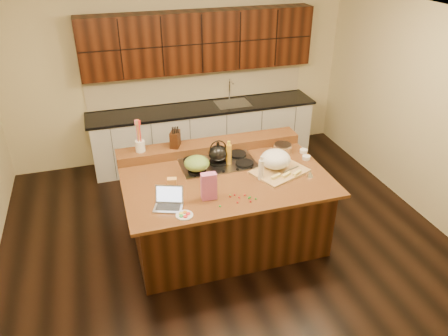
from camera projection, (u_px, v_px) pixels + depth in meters
name	position (u px, v px, depth m)	size (l,w,h in m)	color
room	(225.00, 143.00, 4.94)	(5.52, 5.02, 2.72)	black
island	(225.00, 208.00, 5.37)	(2.40, 1.60, 0.92)	black
back_ledge	(209.00, 146.00, 5.70)	(2.40, 0.30, 0.12)	black
cooktop	(218.00, 163.00, 5.39)	(0.92, 0.52, 0.05)	gray
back_counter	(202.00, 103.00, 7.05)	(3.70, 0.66, 2.40)	silver
kettle	(218.00, 153.00, 5.33)	(0.23, 0.23, 0.21)	black
green_bowl	(197.00, 163.00, 5.15)	(0.30, 0.30, 0.17)	olive
laptop	(169.00, 201.00, 4.58)	(0.36, 0.32, 0.21)	#B7B7BC
oil_bottle	(229.00, 155.00, 5.32)	(0.07, 0.07, 0.27)	#C38C22
vinegar_bottle	(261.00, 170.00, 5.02)	(0.06, 0.06, 0.25)	silver
wooden_tray	(277.00, 162.00, 5.22)	(0.74, 0.65, 0.25)	tan
ramekin_a	(306.00, 158.00, 5.51)	(0.10, 0.10, 0.04)	white
ramekin_b	(304.00, 151.00, 5.66)	(0.10, 0.10, 0.04)	white
ramekin_c	(279.00, 159.00, 5.46)	(0.10, 0.10, 0.04)	white
strainer_bowl	(283.00, 149.00, 5.67)	(0.24, 0.24, 0.09)	#996B3F
kitchen_timer	(310.00, 174.00, 5.12)	(0.08, 0.08, 0.07)	silver
pink_bag	(209.00, 186.00, 4.66)	(0.16, 0.09, 0.31)	#C45C99
candy_plate	(184.00, 215.00, 4.45)	(0.18, 0.18, 0.01)	white
package_box	(172.00, 184.00, 4.85)	(0.10, 0.07, 0.14)	#DC9F4D
utensil_crock	(140.00, 146.00, 5.41)	(0.12, 0.12, 0.14)	white
knife_block	(175.00, 139.00, 5.51)	(0.10, 0.17, 0.21)	black
gumdrop_0	(237.00, 202.00, 4.65)	(0.02, 0.02, 0.02)	red
gumdrop_1	(256.00, 199.00, 4.71)	(0.02, 0.02, 0.02)	#198C26
gumdrop_2	(235.00, 195.00, 4.77)	(0.02, 0.02, 0.02)	red
gumdrop_3	(250.00, 197.00, 4.73)	(0.02, 0.02, 0.02)	#198C26
gumdrop_4	(230.00, 196.00, 4.75)	(0.02, 0.02, 0.02)	red
gumdrop_5	(220.00, 206.00, 4.58)	(0.02, 0.02, 0.02)	#198C26
gumdrop_6	(239.00, 197.00, 4.73)	(0.02, 0.02, 0.02)	red
gumdrop_7	(230.00, 195.00, 4.77)	(0.02, 0.02, 0.02)	#198C26
gumdrop_8	(250.00, 201.00, 4.66)	(0.02, 0.02, 0.02)	red
gumdrop_9	(249.00, 198.00, 4.72)	(0.02, 0.02, 0.02)	#198C26
gumdrop_10	(245.00, 195.00, 4.77)	(0.02, 0.02, 0.02)	red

